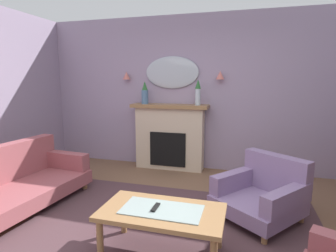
{
  "coord_description": "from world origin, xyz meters",
  "views": [
    {
      "loc": [
        0.73,
        -2.29,
        1.58
      ],
      "look_at": [
        -0.29,
        1.29,
        0.95
      ],
      "focal_mm": 29.27,
      "sensor_mm": 36.0,
      "label": 1
    }
  ],
  "objects_px": {
    "wall_sconce_left": "(126,76)",
    "coffee_table": "(162,216)",
    "mantel_vase_centre": "(198,91)",
    "floral_couch": "(14,182)",
    "mantel_vase_right": "(145,93)",
    "tv_remote": "(156,208)",
    "wall_sconce_right": "(220,75)",
    "armchair_beside_couch": "(263,192)",
    "wall_mirror": "(172,73)",
    "fireplace": "(170,137)"
  },
  "relations": [
    {
      "from": "wall_mirror",
      "to": "mantel_vase_right",
      "type": "bearing_deg",
      "value": -159.3
    },
    {
      "from": "mantel_vase_right",
      "to": "armchair_beside_couch",
      "type": "xyz_separation_m",
      "value": [
        1.97,
        -1.43,
        -1.04
      ]
    },
    {
      "from": "mantel_vase_centre",
      "to": "wall_mirror",
      "type": "bearing_deg",
      "value": 161.22
    },
    {
      "from": "fireplace",
      "to": "wall_sconce_left",
      "type": "relative_size",
      "value": 9.71
    },
    {
      "from": "mantel_vase_right",
      "to": "armchair_beside_couch",
      "type": "relative_size",
      "value": 0.35
    },
    {
      "from": "coffee_table",
      "to": "floral_couch",
      "type": "height_order",
      "value": "floral_couch"
    },
    {
      "from": "fireplace",
      "to": "tv_remote",
      "type": "distance_m",
      "value": 2.5
    },
    {
      "from": "mantel_vase_right",
      "to": "wall_sconce_right",
      "type": "xyz_separation_m",
      "value": [
        1.3,
        0.12,
        0.32
      ]
    },
    {
      "from": "wall_sconce_left",
      "to": "wall_sconce_right",
      "type": "height_order",
      "value": "same"
    },
    {
      "from": "fireplace",
      "to": "coffee_table",
      "type": "height_order",
      "value": "fireplace"
    },
    {
      "from": "fireplace",
      "to": "mantel_vase_right",
      "type": "relative_size",
      "value": 3.38
    },
    {
      "from": "floral_couch",
      "to": "mantel_vase_centre",
      "type": "bearing_deg",
      "value": 45.44
    },
    {
      "from": "fireplace",
      "to": "wall_sconce_left",
      "type": "distance_m",
      "value": 1.38
    },
    {
      "from": "wall_mirror",
      "to": "armchair_beside_couch",
      "type": "distance_m",
      "value": 2.61
    },
    {
      "from": "wall_sconce_left",
      "to": "coffee_table",
      "type": "relative_size",
      "value": 0.13
    },
    {
      "from": "wall_mirror",
      "to": "coffee_table",
      "type": "distance_m",
      "value": 2.96
    },
    {
      "from": "fireplace",
      "to": "tv_remote",
      "type": "relative_size",
      "value": 8.5
    },
    {
      "from": "mantel_vase_right",
      "to": "wall_sconce_right",
      "type": "bearing_deg",
      "value": 5.27
    },
    {
      "from": "wall_mirror",
      "to": "wall_sconce_left",
      "type": "bearing_deg",
      "value": -176.63
    },
    {
      "from": "mantel_vase_right",
      "to": "wall_mirror",
      "type": "xyz_separation_m",
      "value": [
        0.45,
        0.17,
        0.37
      ]
    },
    {
      "from": "wall_sconce_right",
      "to": "fireplace",
      "type": "bearing_deg",
      "value": -173.84
    },
    {
      "from": "wall_sconce_right",
      "to": "floral_couch",
      "type": "bearing_deg",
      "value": -137.6
    },
    {
      "from": "mantel_vase_centre",
      "to": "tv_remote",
      "type": "height_order",
      "value": "mantel_vase_centre"
    },
    {
      "from": "mantel_vase_centre",
      "to": "coffee_table",
      "type": "bearing_deg",
      "value": -87.49
    },
    {
      "from": "mantel_vase_centre",
      "to": "coffee_table",
      "type": "distance_m",
      "value": 2.61
    },
    {
      "from": "fireplace",
      "to": "wall_sconce_right",
      "type": "height_order",
      "value": "wall_sconce_right"
    },
    {
      "from": "wall_sconce_left",
      "to": "fireplace",
      "type": "bearing_deg",
      "value": -6.16
    },
    {
      "from": "wall_mirror",
      "to": "armchair_beside_couch",
      "type": "xyz_separation_m",
      "value": [
        1.52,
        -1.6,
        -1.4
      ]
    },
    {
      "from": "mantel_vase_right",
      "to": "wall_sconce_right",
      "type": "height_order",
      "value": "wall_sconce_right"
    },
    {
      "from": "wall_mirror",
      "to": "wall_sconce_left",
      "type": "xyz_separation_m",
      "value": [
        -0.85,
        -0.05,
        -0.05
      ]
    },
    {
      "from": "fireplace",
      "to": "floral_couch",
      "type": "xyz_separation_m",
      "value": [
        -1.45,
        -2.01,
        -0.25
      ]
    },
    {
      "from": "fireplace",
      "to": "coffee_table",
      "type": "xyz_separation_m",
      "value": [
        0.61,
        -2.44,
        -0.19
      ]
    },
    {
      "from": "tv_remote",
      "to": "wall_sconce_left",
      "type": "bearing_deg",
      "value": 118.91
    },
    {
      "from": "mantel_vase_right",
      "to": "wall_sconce_left",
      "type": "distance_m",
      "value": 0.52
    },
    {
      "from": "wall_sconce_right",
      "to": "coffee_table",
      "type": "bearing_deg",
      "value": -95.53
    },
    {
      "from": "mantel_vase_centre",
      "to": "wall_sconce_right",
      "type": "height_order",
      "value": "wall_sconce_right"
    },
    {
      "from": "fireplace",
      "to": "wall_sconce_left",
      "type": "bearing_deg",
      "value": 173.84
    },
    {
      "from": "coffee_table",
      "to": "tv_remote",
      "type": "bearing_deg",
      "value": 178.9
    },
    {
      "from": "floral_couch",
      "to": "armchair_beside_couch",
      "type": "xyz_separation_m",
      "value": [
        2.97,
        0.56,
        -0.01
      ]
    },
    {
      "from": "fireplace",
      "to": "floral_couch",
      "type": "height_order",
      "value": "fireplace"
    },
    {
      "from": "wall_sconce_right",
      "to": "tv_remote",
      "type": "relative_size",
      "value": 0.88
    },
    {
      "from": "coffee_table",
      "to": "tv_remote",
      "type": "height_order",
      "value": "tv_remote"
    },
    {
      "from": "mantel_vase_right",
      "to": "tv_remote",
      "type": "distance_m",
      "value": 2.75
    },
    {
      "from": "wall_sconce_right",
      "to": "wall_mirror",
      "type": "bearing_deg",
      "value": 176.63
    },
    {
      "from": "coffee_table",
      "to": "armchair_beside_couch",
      "type": "distance_m",
      "value": 1.34
    },
    {
      "from": "mantel_vase_right",
      "to": "floral_couch",
      "type": "distance_m",
      "value": 2.45
    },
    {
      "from": "fireplace",
      "to": "mantel_vase_centre",
      "type": "relative_size",
      "value": 3.12
    },
    {
      "from": "mantel_vase_centre",
      "to": "wall_sconce_left",
      "type": "xyz_separation_m",
      "value": [
        -1.35,
        0.12,
        0.27
      ]
    },
    {
      "from": "mantel_vase_right",
      "to": "mantel_vase_centre",
      "type": "height_order",
      "value": "mantel_vase_centre"
    },
    {
      "from": "tv_remote",
      "to": "wall_sconce_right",
      "type": "bearing_deg",
      "value": 83.12
    }
  ]
}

